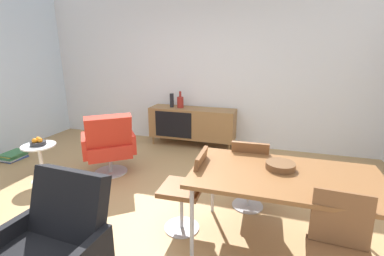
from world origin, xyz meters
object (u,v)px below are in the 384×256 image
object	(u,v)px
vase_sculptural_dark	(180,102)
sideboard	(192,123)
dining_chair_front_right	(339,254)
armchair_black_shell	(54,245)
dining_table	(285,179)
wooden_bowl_on_table	(280,166)
dining_chair_back_left	(249,171)
side_table_round	(41,159)
vase_cobalt	(172,100)
fruit_bowl	(38,142)
magazine_stack	(14,155)
lounge_chair_red	(109,144)
dining_chair_near_window	(187,188)

from	to	relation	value
vase_sculptural_dark	sideboard	bearing A→B (deg)	-0.46
dining_chair_front_right	armchair_black_shell	bearing A→B (deg)	-165.21
dining_table	wooden_bowl_on_table	xyz separation A→B (m)	(-0.04, 0.10, 0.07)
dining_chair_back_left	side_table_round	xyz separation A→B (m)	(-2.82, -0.12, -0.15)
vase_cobalt	armchair_black_shell	world-z (taller)	vase_cobalt
sideboard	fruit_bowl	xyz separation A→B (m)	(-1.56, -2.02, 0.12)
vase_cobalt	wooden_bowl_on_table	world-z (taller)	vase_cobalt
vase_cobalt	dining_chair_front_right	size ratio (longest dim) A/B	0.30
magazine_stack	wooden_bowl_on_table	bearing A→B (deg)	-10.80
armchair_black_shell	magazine_stack	size ratio (longest dim) A/B	2.27
vase_cobalt	side_table_round	size ratio (longest dim) A/B	0.49
wooden_bowl_on_table	magazine_stack	bearing A→B (deg)	169.20
armchair_black_shell	side_table_round	bearing A→B (deg)	137.92
lounge_chair_red	armchair_black_shell	xyz separation A→B (m)	(0.85, -1.94, 0.00)
armchair_black_shell	sideboard	bearing A→B (deg)	91.47
dining_chair_near_window	dining_chair_front_right	size ratio (longest dim) A/B	1.00
fruit_bowl	vase_sculptural_dark	bearing A→B (deg)	56.59
dining_table	armchair_black_shell	xyz separation A→B (m)	(-1.51, -1.05, -0.23)
wooden_bowl_on_table	lounge_chair_red	bearing A→B (deg)	161.34
dining_chair_back_left	vase_sculptural_dark	bearing A→B (deg)	128.10
sideboard	dining_chair_front_right	xyz separation A→B (m)	(1.96, -3.01, 0.03)
vase_cobalt	dining_chair_front_right	bearing A→B (deg)	-51.96
vase_sculptural_dark	vase_cobalt	bearing A→B (deg)	180.00
vase_cobalt	magazine_stack	bearing A→B (deg)	-145.38
vase_cobalt	dining_chair_back_left	distance (m)	2.55
dining_table	fruit_bowl	bearing A→B (deg)	172.08
vase_cobalt	dining_chair_near_window	bearing A→B (deg)	-65.53
sideboard	side_table_round	distance (m)	2.55
dining_table	armchair_black_shell	bearing A→B (deg)	-145.20
sideboard	wooden_bowl_on_table	world-z (taller)	wooden_bowl_on_table
vase_sculptural_dark	lounge_chair_red	xyz separation A→B (m)	(-0.53, -1.57, -0.36)
wooden_bowl_on_table	lounge_chair_red	world-z (taller)	lounge_chair_red
magazine_stack	vase_cobalt	bearing A→B (deg)	34.62
magazine_stack	side_table_round	bearing A→B (deg)	-23.19
vase_sculptural_dark	magazine_stack	bearing A→B (deg)	-147.30
fruit_bowl	magazine_stack	world-z (taller)	fruit_bowl
side_table_round	armchair_black_shell	bearing A→B (deg)	-42.08
vase_sculptural_dark	fruit_bowl	bearing A→B (deg)	-123.41
side_table_round	sideboard	bearing A→B (deg)	52.18
wooden_bowl_on_table	armchair_black_shell	size ratio (longest dim) A/B	0.27
armchair_black_shell	dining_chair_near_window	bearing A→B (deg)	59.35
dining_table	magazine_stack	xyz separation A→B (m)	(-4.25, 0.91, -0.64)
lounge_chair_red	vase_cobalt	bearing A→B (deg)	77.20
dining_chair_near_window	magazine_stack	bearing A→B (deg)	164.95
fruit_bowl	dining_chair_front_right	bearing A→B (deg)	-15.85
sideboard	dining_chair_front_right	bearing A→B (deg)	-57.00
dining_chair_back_left	vase_cobalt	bearing A→B (deg)	131.14
dining_chair_front_right	dining_table	bearing A→B (deg)	122.32
dining_chair_near_window	magazine_stack	distance (m)	3.51
vase_cobalt	dining_chair_front_right	xyz separation A→B (m)	(2.36, -3.02, -0.38)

